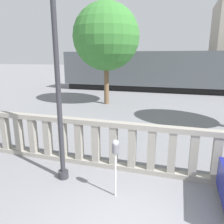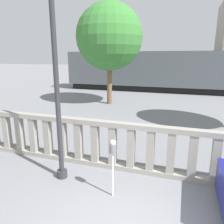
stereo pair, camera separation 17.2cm
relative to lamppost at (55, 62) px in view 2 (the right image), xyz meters
name	(u,v)px [view 2 (the right image)]	position (x,y,z in m)	size (l,w,h in m)	color
balustrade	(150,150)	(2.18, 0.91, -2.30)	(14.65, 0.24, 1.39)	gray
lamppost	(55,62)	(0.00, 0.00, 0.00)	(0.29, 0.29, 5.57)	#2D2D33
parking_meter	(113,152)	(1.53, -0.33, -1.90)	(0.16, 0.16, 1.38)	silver
train_near	(224,72)	(6.01, 16.22, -1.11)	(27.72, 2.86, 4.20)	black
train_far	(211,66)	(6.24, 29.29, -1.12)	(25.00, 3.19, 4.17)	black
tree_left	(109,37)	(-1.89, 9.33, 1.36)	(4.26, 4.26, 6.49)	brown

